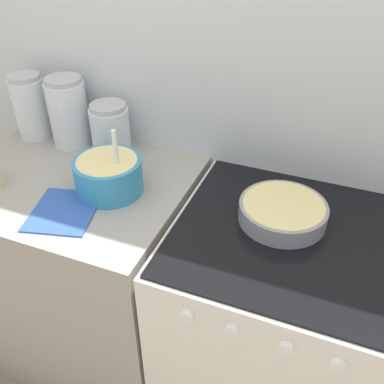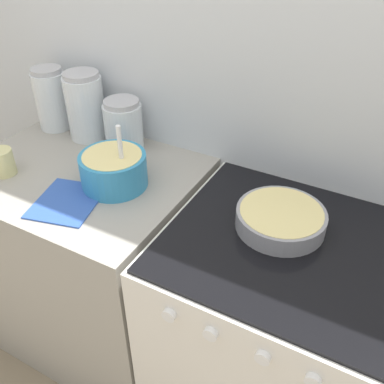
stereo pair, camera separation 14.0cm
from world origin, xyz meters
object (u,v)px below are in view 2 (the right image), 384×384
Objects in this scene: tin_can at (3,162)px; stove at (268,336)px; baking_pan at (281,218)px; storage_jar_left at (52,103)px; mixing_bowl at (114,168)px; storage_jar_right at (124,128)px; storage_jar_middle at (86,110)px.

stove is at bearing 7.59° from tin_can.
baking_pan is at bearing 10.95° from tin_can.
stove is 1.29m from storage_jar_left.
mixing_bowl reaches higher than storage_jar_right.
baking_pan is 1.38× the size of storage_jar_right.
tin_can is (-0.40, -0.14, -0.02)m from mixing_bowl.
storage_jar_left is 0.19m from storage_jar_middle.
storage_jar_middle is at bearing 142.53° from mixing_bowl.
storage_jar_middle reaches higher than storage_jar_left.
baking_pan is 2.84× the size of tin_can.
storage_jar_right is at bearing -0.00° from storage_jar_left.
storage_jar_left is at bearing 167.93° from stove.
mixing_bowl is at bearing -25.79° from storage_jar_left.
mixing_bowl is 0.40m from storage_jar_middle.
tin_can is at bearing -125.64° from storage_jar_right.
baking_pan is at bearing -14.44° from storage_jar_right.
stove is 1.16m from tin_can.
storage_jar_left reaches higher than stove.
mixing_bowl is at bearing -61.66° from storage_jar_right.
storage_jar_right is at bearing 162.32° from stove.
stove is 3.34× the size of baking_pan.
tin_can is (0.10, -0.38, -0.06)m from storage_jar_left.
baking_pan is 0.93m from storage_jar_middle.
storage_jar_middle is (-0.32, 0.24, 0.05)m from mixing_bowl.
storage_jar_right is (0.37, -0.00, -0.03)m from storage_jar_left.
storage_jar_middle is 2.85× the size of tin_can.
storage_jar_left reaches higher than storage_jar_right.
storage_jar_right is 0.47m from tin_can.
storage_jar_left is (-1.13, 0.24, 0.58)m from stove.
storage_jar_right is (-0.72, 0.19, 0.05)m from baking_pan.
tin_can is at bearing -102.76° from storage_jar_middle.
tin_can is (-0.99, -0.19, 0.02)m from baking_pan.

